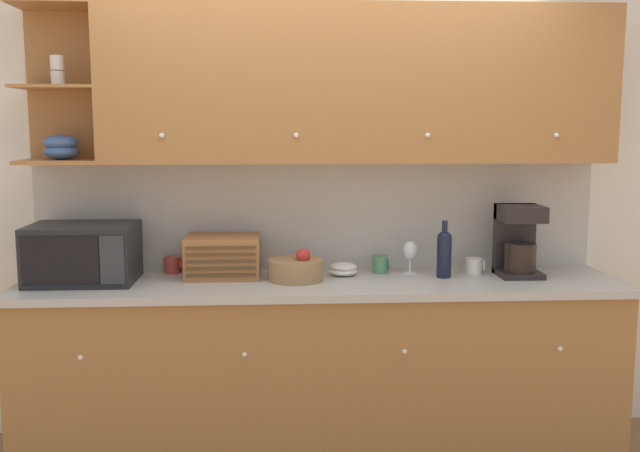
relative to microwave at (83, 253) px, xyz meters
name	(u,v)px	position (x,y,z in m)	size (l,w,h in m)	color
ground_plane	(318,425)	(1.23, 0.29, -1.09)	(24.00, 24.00, 0.00)	#896647
wall_back	(317,205)	(1.23, 0.32, 0.21)	(5.52, 0.06, 2.60)	silver
counter_unit	(321,366)	(1.23, -0.03, -0.62)	(3.14, 0.66, 0.94)	#A36B38
backsplash_panel	(318,215)	(1.23, 0.28, 0.15)	(3.12, 0.01, 0.61)	#B7B2A8
upper_cabinets	(351,86)	(1.40, 0.13, 0.86)	(3.12, 0.35, 0.82)	#A36B38
microwave	(83,253)	(0.00, 0.00, 0.00)	(0.53, 0.40, 0.30)	black
mug_patterned_third	(173,265)	(0.43, 0.21, -0.11)	(0.10, 0.09, 0.09)	#B73D38
bread_box	(223,256)	(0.71, 0.08, -0.04)	(0.39, 0.29, 0.22)	#996033
fruit_basket	(296,269)	(1.10, -0.02, -0.09)	(0.29, 0.29, 0.17)	#937047
bowl_stack_on_counter	(343,269)	(1.36, 0.08, -0.12)	(0.15, 0.15, 0.07)	silver
mug	(381,264)	(1.57, 0.14, -0.10)	(0.09, 0.08, 0.09)	#4C845B
wine_glass	(410,252)	(1.73, 0.12, -0.03)	(0.08, 0.08, 0.18)	silver
wine_bottle	(444,252)	(1.89, 0.01, -0.01)	(0.08, 0.08, 0.31)	black
mug_blue_second	(474,266)	(2.08, 0.09, -0.11)	(0.10, 0.09, 0.09)	silver
coffee_maker	(518,240)	(2.30, 0.03, 0.04)	(0.22, 0.23, 0.38)	black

